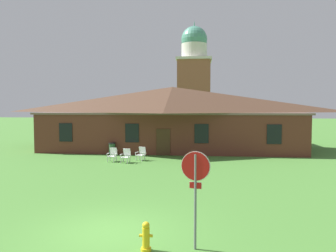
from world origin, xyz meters
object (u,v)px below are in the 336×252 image
Objects in this scene: trash_bin at (112,149)px; stop_sign at (195,180)px; fire_hydrant at (146,237)px; lawn_chair_by_porch at (113,154)px; lawn_chair_left_end at (141,153)px; lawn_chair_near_door at (126,155)px.

stop_sign is at bearing -67.00° from trash_bin.
lawn_chair_by_porch is at bearing 109.26° from fire_hydrant.
lawn_chair_left_end is 14.71m from fire_hydrant.
lawn_chair_by_porch is 1.00× the size of lawn_chair_near_door.
trash_bin is (-0.87, 2.94, -0.00)m from lawn_chair_by_porch.
lawn_chair_near_door is 1.21× the size of fire_hydrant.
trash_bin is at bearing 108.78° from fire_hydrant.
stop_sign is at bearing 9.96° from fire_hydrant.
trash_bin is (-1.91, 3.28, -0.00)m from lawn_chair_near_door.
lawn_chair_near_door is (-5.05, 13.11, -1.40)m from stop_sign.
lawn_chair_left_end reaches higher than fire_hydrant.
lawn_chair_left_end is at bearing 51.50° from lawn_chair_near_door.
lawn_chair_near_door and lawn_chair_left_end have the same top height.
lawn_chair_by_porch is 1.10m from lawn_chair_near_door.
lawn_chair_near_door is 3.80m from trash_bin.
stop_sign is 2.72× the size of trash_bin.
trash_bin is (-5.65, 16.63, 0.12)m from fire_hydrant.
lawn_chair_left_end is at bearing -38.52° from trash_bin.
lawn_chair_near_door is (1.04, -0.34, 0.00)m from lawn_chair_by_porch.
trash_bin reaches higher than lawn_chair_by_porch.
lawn_chair_near_door is at bearing -59.76° from trash_bin.
lawn_chair_by_porch is 1.00× the size of lawn_chair_left_end.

